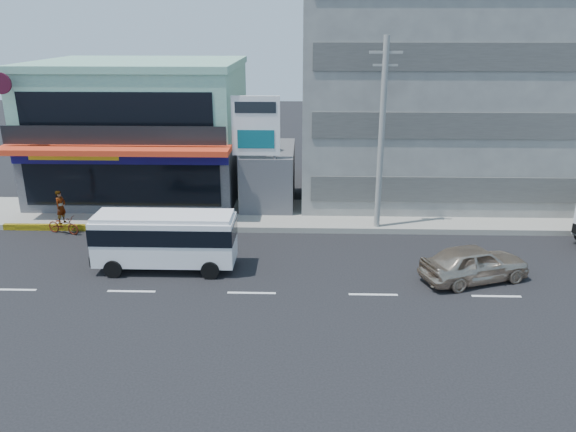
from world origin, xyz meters
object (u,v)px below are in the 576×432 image
Objects in this scene: utility_pole_near at (381,136)px; motorcycle_rider at (63,220)px; shop_building at (143,133)px; concrete_building at (432,83)px; minibus at (165,237)px; sedan at (474,263)px; satellite_dish at (268,150)px; billboard at (256,133)px.

motorcycle_rider is (-16.53, -0.79, -4.38)m from utility_pole_near.
shop_building is 0.77× the size of concrete_building.
concrete_building is 2.56× the size of minibus.
concrete_building is at bearing 22.23° from motorcycle_rider.
utility_pole_near is at bearing -117.76° from concrete_building.
minibus reaches higher than sedan.
motorcycle_rider reaches higher than sedan.
sedan is 2.01× the size of motorcycle_rider.
concrete_building is 10.67× the size of satellite_dish.
minibus is at bearing -114.88° from satellite_dish.
concrete_building is at bearing 42.14° from minibus.
sedan is 20.62m from motorcycle_rider.
motorcycle_rider is (-19.98, 5.11, -0.03)m from sedan.
satellite_dish is 0.64× the size of motorcycle_rider.
sedan is at bearing -45.15° from satellite_dish.
sedan is (13.49, -0.80, -0.75)m from minibus.
concrete_building is 19.69m from minibus.
motorcycle_rider is at bearing -177.26° from utility_pole_near.
shop_building is 1.99× the size of minibus.
minibus is (-14.03, -12.70, -5.44)m from concrete_building.
utility_pole_near reaches higher than billboard.
concrete_building reaches higher than satellite_dish.
utility_pole_near is at bearing -15.48° from billboard.
concrete_building is at bearing 62.24° from utility_pole_near.
satellite_dish is 13.68m from sedan.
sedan is at bearing -59.68° from utility_pole_near.
concrete_building reaches higher than utility_pole_near.
motorcycle_rider is at bearing 146.46° from minibus.
billboard reaches higher than motorcycle_rider.
billboard is at bearing -32.32° from shop_building.
motorcycle_rider is (-10.53, -4.39, -2.80)m from satellite_dish.
shop_building reaches higher than satellite_dish.
satellite_dish is at bearing 25.46° from sedan.
satellite_dish is at bearing -20.21° from shop_building.
utility_pole_near is 11.81m from minibus.
satellite_dish reaches higher than sedan.
minibus is at bearing -117.13° from billboard.
shop_building is at bearing 159.79° from satellite_dish.
utility_pole_near reaches higher than minibus.
concrete_building is at bearing 28.92° from billboard.
concrete_building is 2.32× the size of billboard.
satellite_dish is at bearing 74.48° from billboard.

